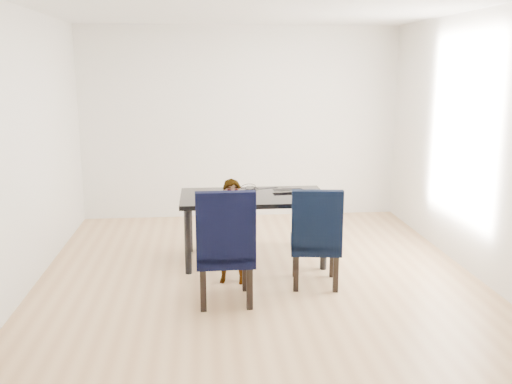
{
  "coord_description": "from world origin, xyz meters",
  "views": [
    {
      "loc": [
        -0.55,
        -5.6,
        2.12
      ],
      "look_at": [
        0.0,
        0.2,
        0.85
      ],
      "focal_mm": 40.0,
      "sensor_mm": 36.0,
      "label": 1
    }
  ],
  "objects": [
    {
      "name": "dining_table",
      "position": [
        0.0,
        0.5,
        0.38
      ],
      "size": [
        1.6,
        0.9,
        0.75
      ],
      "primitive_type": "cube",
      "color": "black",
      "rests_on": "floor"
    },
    {
      "name": "chair_left",
      "position": [
        -0.36,
        -0.62,
        0.54
      ],
      "size": [
        0.53,
        0.55,
        1.09
      ],
      "primitive_type": "cube",
      "rotation": [
        0.0,
        0.0,
        0.01
      ],
      "color": "black",
      "rests_on": "floor"
    },
    {
      "name": "chair_right",
      "position": [
        0.54,
        -0.28,
        0.5
      ],
      "size": [
        0.55,
        0.56,
        1.0
      ],
      "primitive_type": "cube",
      "rotation": [
        0.0,
        0.0,
        -0.14
      ],
      "color": "black",
      "rests_on": "floor"
    },
    {
      "name": "cable_tangle",
      "position": [
        0.01,
        0.82,
        0.75
      ],
      "size": [
        0.17,
        0.17,
        0.01
      ],
      "primitive_type": "torus",
      "rotation": [
        0.0,
        0.0,
        -0.16
      ],
      "color": "black",
      "rests_on": "dining_table"
    },
    {
      "name": "floor",
      "position": [
        0.0,
        0.0,
        -0.01
      ],
      "size": [
        4.5,
        5.0,
        0.01
      ],
      "primitive_type": "cube",
      "color": "tan",
      "rests_on": "ground"
    },
    {
      "name": "child",
      "position": [
        -0.27,
        -0.15,
        0.53
      ],
      "size": [
        0.42,
        0.32,
        1.05
      ],
      "primitive_type": "imported",
      "rotation": [
        0.0,
        0.0,
        -0.17
      ],
      "color": "#F74014",
      "rests_on": "floor"
    },
    {
      "name": "wall_left",
      "position": [
        -2.25,
        0.0,
        1.35
      ],
      "size": [
        0.01,
        5.0,
        2.7
      ],
      "primitive_type": "cube",
      "color": "white",
      "rests_on": "ground"
    },
    {
      "name": "wall_front",
      "position": [
        0.0,
        -2.5,
        1.35
      ],
      "size": [
        4.5,
        0.01,
        2.7
      ],
      "primitive_type": "cube",
      "color": "white",
      "rests_on": "ground"
    },
    {
      "name": "sandwich",
      "position": [
        -0.28,
        0.27,
        0.79
      ],
      "size": [
        0.15,
        0.11,
        0.06
      ],
      "primitive_type": "ellipsoid",
      "rotation": [
        0.0,
        0.0,
        0.35
      ],
      "color": "#A46B3A",
      "rests_on": "plate"
    },
    {
      "name": "ceiling",
      "position": [
        0.0,
        0.0,
        2.71
      ],
      "size": [
        4.5,
        5.0,
        0.01
      ],
      "primitive_type": "cube",
      "color": "white",
      "rests_on": "wall_back"
    },
    {
      "name": "laptop",
      "position": [
        0.4,
        0.69,
        0.76
      ],
      "size": [
        0.35,
        0.24,
        0.03
      ],
      "primitive_type": "imported",
      "rotation": [
        0.0,
        0.0,
        3.2
      ],
      "color": "black",
      "rests_on": "dining_table"
    },
    {
      "name": "wall_back",
      "position": [
        0.0,
        2.5,
        1.35
      ],
      "size": [
        4.5,
        0.01,
        2.7
      ],
      "primitive_type": "cube",
      "color": "white",
      "rests_on": "ground"
    },
    {
      "name": "wall_right",
      "position": [
        2.25,
        0.0,
        1.35
      ],
      "size": [
        0.01,
        5.0,
        2.7
      ],
      "primitive_type": "cube",
      "color": "white",
      "rests_on": "ground"
    },
    {
      "name": "plate",
      "position": [
        -0.27,
        0.26,
        0.76
      ],
      "size": [
        0.34,
        0.34,
        0.01
      ],
      "primitive_type": "cylinder",
      "rotation": [
        0.0,
        0.0,
        -0.4
      ],
      "color": "silver",
      "rests_on": "dining_table"
    }
  ]
}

